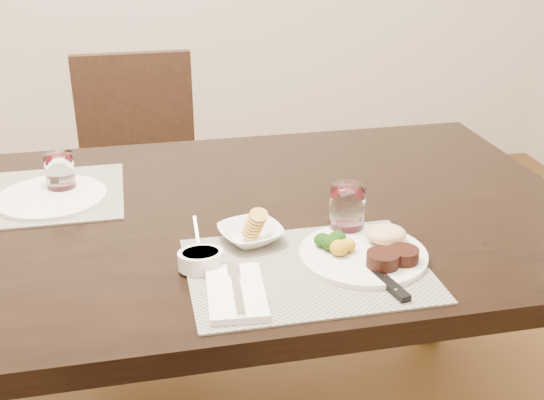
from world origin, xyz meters
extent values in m
cube|color=black|center=(0.00, 0.00, 0.72)|extent=(2.00, 1.00, 0.05)
cube|color=black|center=(0.92, 0.42, 0.35)|extent=(0.08, 0.08, 0.70)
cube|color=black|center=(0.00, 0.85, 0.43)|extent=(0.42, 0.42, 0.04)
cube|color=black|center=(-0.18, 0.67, 0.21)|extent=(0.04, 0.04, 0.41)
cube|color=black|center=(0.18, 0.67, 0.21)|extent=(0.04, 0.04, 0.41)
cube|color=black|center=(-0.18, 1.03, 0.21)|extent=(0.04, 0.04, 0.41)
cube|color=black|center=(0.18, 1.03, 0.21)|extent=(0.04, 0.04, 0.41)
cube|color=black|center=(0.00, 1.04, 0.68)|extent=(0.42, 0.04, 0.45)
cube|color=gray|center=(0.29, -0.30, 0.75)|extent=(0.46, 0.34, 0.00)
cube|color=gray|center=(-0.28, 0.17, 0.75)|extent=(0.46, 0.34, 0.00)
cylinder|color=silver|center=(0.41, -0.27, 0.76)|extent=(0.25, 0.25, 0.01)
cylinder|color=black|center=(0.43, -0.33, 0.78)|extent=(0.06, 0.06, 0.03)
cylinder|color=black|center=(0.48, -0.32, 0.78)|extent=(0.06, 0.06, 0.03)
ellipsoid|color=tan|center=(0.47, -0.24, 0.78)|extent=(0.08, 0.07, 0.03)
ellipsoid|color=#17470D|center=(0.35, -0.25, 0.78)|extent=(0.04, 0.04, 0.03)
ellipsoid|color=gold|center=(0.36, -0.27, 0.78)|extent=(0.04, 0.04, 0.03)
cube|color=white|center=(0.14, -0.36, 0.76)|extent=(0.12, 0.19, 0.01)
cube|color=white|center=(0.14, -0.38, 0.77)|extent=(0.02, 0.13, 0.01)
cube|color=white|center=(0.15, -0.30, 0.77)|extent=(0.03, 0.05, 0.00)
cube|color=white|center=(0.42, -0.28, 0.76)|extent=(0.05, 0.15, 0.00)
cube|color=black|center=(0.42, -0.40, 0.76)|extent=(0.04, 0.11, 0.01)
imported|color=silver|center=(0.21, -0.16, 0.77)|extent=(0.16, 0.16, 0.03)
cylinder|color=gold|center=(0.21, -0.16, 0.79)|extent=(0.04, 0.05, 0.04)
cylinder|color=silver|center=(0.09, -0.25, 0.77)|extent=(0.09, 0.09, 0.03)
cylinder|color=#0D3B14|center=(0.09, -0.25, 0.78)|extent=(0.07, 0.07, 0.01)
cube|color=white|center=(0.09, -0.19, 0.80)|extent=(0.01, 0.06, 0.04)
cylinder|color=silver|center=(0.42, -0.16, 0.81)|extent=(0.07, 0.07, 0.10)
cylinder|color=#3C0509|center=(0.42, -0.16, 0.77)|extent=(0.06, 0.06, 0.03)
cylinder|color=silver|center=(-0.21, 0.14, 0.76)|extent=(0.25, 0.25, 0.01)
cylinder|color=silver|center=(-0.19, 0.19, 0.80)|extent=(0.07, 0.07, 0.10)
cylinder|color=#3C0509|center=(-0.19, 0.19, 0.77)|extent=(0.06, 0.06, 0.02)
camera|label=1|loc=(-0.01, -1.40, 1.42)|focal=45.00mm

